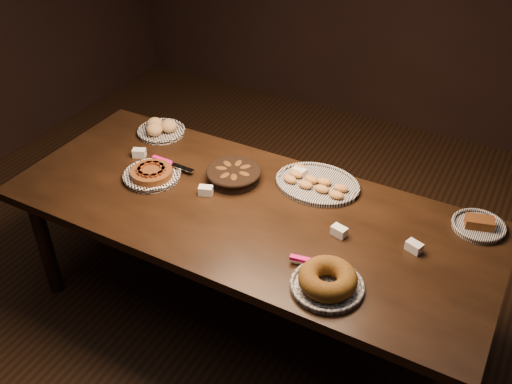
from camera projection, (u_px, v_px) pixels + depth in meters
The scene contains 9 objects.
ground at pixel (248, 312), 3.22m from camera, with size 5.00×5.00×0.00m, color black.
buffet_table at pixel (247, 219), 2.82m from camera, with size 2.40×1.00×0.75m.
apple_tart_plate at pixel (152, 174), 2.97m from camera, with size 0.33×0.30×0.06m.
madeleine_platter at pixel (317, 183), 2.91m from camera, with size 0.44×0.36×0.05m.
bundt_cake_plate at pixel (327, 281), 2.32m from camera, with size 0.36×0.31×0.10m.
croissant_basket at pixel (234, 174), 2.94m from camera, with size 0.32×0.32×0.07m.
bread_roll_plate at pixel (160, 129), 3.33m from camera, with size 0.28×0.28×0.09m.
loaf_plate at pixel (479, 225), 2.64m from camera, with size 0.25×0.25×0.06m.
tent_cards at pixel (273, 196), 2.82m from camera, with size 1.63×0.43×0.04m.
Camera 1 is at (1.09, -1.90, 2.45)m, focal length 40.00 mm.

